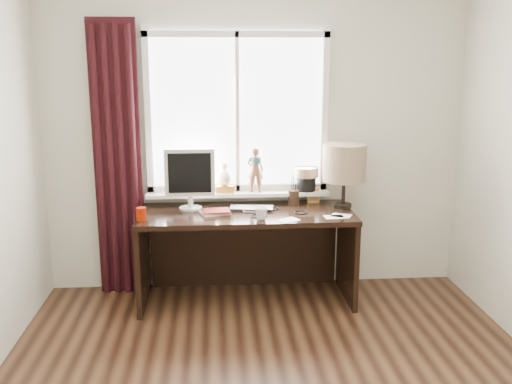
{
  "coord_description": "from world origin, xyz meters",
  "views": [
    {
      "loc": [
        -0.35,
        -2.73,
        1.94
      ],
      "look_at": [
        -0.05,
        1.25,
        1.0
      ],
      "focal_mm": 40.0,
      "sensor_mm": 36.0,
      "label": 1
    }
  ],
  "objects": [
    {
      "name": "icon_frame",
      "position": [
        0.48,
        1.89,
        0.81
      ],
      "size": [
        0.1,
        0.03,
        0.13
      ],
      "color": "gold",
      "rests_on": "desk"
    },
    {
      "name": "red_cup",
      "position": [
        -0.9,
        1.44,
        0.8
      ],
      "size": [
        0.08,
        0.08,
        0.1
      ],
      "primitive_type": "cylinder",
      "color": "#8C1400",
      "rests_on": "desk"
    },
    {
      "name": "laptop",
      "position": [
        -0.05,
        1.69,
        0.76
      ],
      "size": [
        0.38,
        0.27,
        0.03
      ],
      "primitive_type": "imported",
      "rotation": [
        0.0,
        0.0,
        -0.15
      ],
      "color": "silver",
      "rests_on": "desk"
    },
    {
      "name": "curtain",
      "position": [
        -1.13,
        1.91,
        1.12
      ],
      "size": [
        0.38,
        0.09,
        2.25
      ],
      "color": "black",
      "rests_on": "floor"
    },
    {
      "name": "table_lamp",
      "position": [
        0.7,
        1.72,
        1.11
      ],
      "size": [
        0.35,
        0.35,
        0.52
      ],
      "color": "black",
      "rests_on": "desk"
    },
    {
      "name": "brush_holder",
      "position": [
        0.31,
        1.84,
        0.81
      ],
      "size": [
        0.09,
        0.09,
        0.25
      ],
      "color": "black",
      "rests_on": "desk"
    },
    {
      "name": "notebook_stack",
      "position": [
        -0.34,
        1.59,
        0.77
      ],
      "size": [
        0.26,
        0.22,
        0.03
      ],
      "color": "beige",
      "rests_on": "desk"
    },
    {
      "name": "window",
      "position": [
        -0.13,
        1.95,
        1.31
      ],
      "size": [
        1.52,
        0.2,
        1.4
      ],
      "color": "white",
      "rests_on": "ground"
    },
    {
      "name": "desk",
      "position": [
        -0.1,
        1.73,
        0.51
      ],
      "size": [
        1.7,
        0.7,
        0.75
      ],
      "color": "black",
      "rests_on": "floor"
    },
    {
      "name": "monitor",
      "position": [
        -0.54,
        1.75,
        1.03
      ],
      "size": [
        0.4,
        0.18,
        0.49
      ],
      "color": "beige",
      "rests_on": "desk"
    },
    {
      "name": "desk_cables",
      "position": [
        0.13,
        1.57,
        0.75
      ],
      "size": [
        0.48,
        0.34,
        0.01
      ],
      "color": "black",
      "rests_on": "desk"
    },
    {
      "name": "wall_back",
      "position": [
        0.0,
        2.0,
        1.3
      ],
      "size": [
        3.5,
        0.0,
        2.6
      ],
      "primitive_type": "cube",
      "rotation": [
        1.57,
        0.0,
        0.0
      ],
      "color": "beige",
      "rests_on": "ground"
    },
    {
      "name": "loose_papers",
      "position": [
        0.47,
        1.42,
        0.75
      ],
      "size": [
        0.61,
        0.26,
        0.0
      ],
      "color": "white",
      "rests_on": "desk"
    },
    {
      "name": "mug",
      "position": [
        0.0,
        1.42,
        0.8
      ],
      "size": [
        0.13,
        0.13,
        0.1
      ],
      "primitive_type": "imported",
      "rotation": [
        0.0,
        0.0,
        0.61
      ],
      "color": "white",
      "rests_on": "desk"
    }
  ]
}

